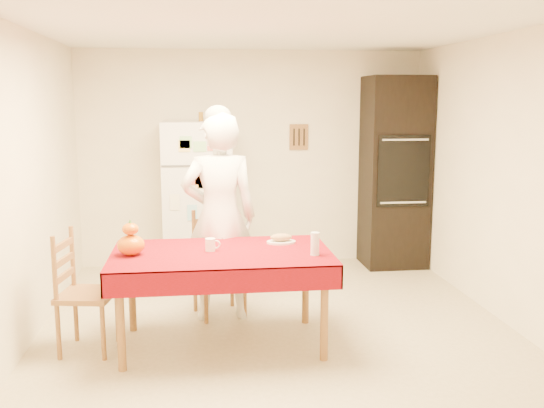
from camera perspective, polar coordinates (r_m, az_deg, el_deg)
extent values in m
plane|color=tan|center=(5.24, 0.53, -11.82)|extent=(4.50, 4.50, 0.00)
cube|color=white|center=(7.14, -1.86, 4.30)|extent=(4.00, 0.02, 2.50)
cube|color=white|center=(2.75, 6.86, -4.56)|extent=(4.00, 0.02, 2.50)
cube|color=white|center=(5.06, -22.50, 1.32)|extent=(0.02, 4.50, 2.50)
cube|color=white|center=(5.55, 21.48, 2.07)|extent=(0.02, 4.50, 2.50)
cube|color=white|center=(4.91, 0.58, 16.45)|extent=(4.00, 4.50, 0.02)
cube|color=brown|center=(7.18, 2.54, 6.32)|extent=(0.22, 0.02, 0.30)
cube|color=white|center=(6.80, -7.02, 0.55)|extent=(0.75, 0.70, 1.70)
cube|color=silver|center=(6.37, -4.74, 5.41)|extent=(0.03, 0.03, 0.25)
cube|color=silver|center=(6.47, -4.65, -1.23)|extent=(0.03, 0.03, 0.60)
cube|color=black|center=(7.19, 11.46, 2.93)|extent=(0.70, 0.60, 2.20)
cube|color=black|center=(6.89, 12.29, 3.04)|extent=(0.59, 0.02, 0.80)
cylinder|color=brown|center=(4.53, -14.06, -10.87)|extent=(0.06, 0.06, 0.71)
cylinder|color=brown|center=(5.26, -13.05, -7.90)|extent=(0.06, 0.06, 0.71)
cylinder|color=brown|center=(4.58, 4.95, -10.34)|extent=(0.06, 0.06, 0.71)
cylinder|color=brown|center=(5.31, 3.18, -7.49)|extent=(0.06, 0.06, 0.71)
cube|color=brown|center=(4.75, -4.77, -4.87)|extent=(1.60, 0.90, 0.04)
cube|color=#600507|center=(4.75, -4.77, -4.56)|extent=(1.70, 1.00, 0.01)
cylinder|color=brown|center=(5.36, -6.23, -8.94)|extent=(0.04, 0.04, 0.43)
cylinder|color=brown|center=(5.67, -7.25, -7.91)|extent=(0.04, 0.04, 0.43)
cylinder|color=brown|center=(5.47, -2.58, -8.51)|extent=(0.04, 0.04, 0.43)
cylinder|color=brown|center=(5.77, -3.78, -7.53)|extent=(0.04, 0.04, 0.43)
cube|color=brown|center=(5.50, -4.99, -5.88)|extent=(0.51, 0.50, 0.04)
cube|color=brown|center=(5.59, -5.58, -2.98)|extent=(0.35, 0.13, 0.50)
cylinder|color=brown|center=(4.78, -15.61, -11.60)|extent=(0.04, 0.04, 0.43)
cylinder|color=brown|center=(4.90, -19.47, -11.30)|extent=(0.04, 0.04, 0.43)
cylinder|color=brown|center=(5.10, -14.35, -10.17)|extent=(0.04, 0.04, 0.43)
cylinder|color=brown|center=(5.21, -17.98, -9.93)|extent=(0.04, 0.04, 0.43)
cube|color=brown|center=(4.92, -16.99, -8.16)|extent=(0.46, 0.48, 0.04)
cube|color=brown|center=(4.91, -19.01, -5.27)|extent=(0.09, 0.36, 0.50)
imported|color=white|center=(5.32, -4.97, -1.27)|extent=(0.68, 0.46, 1.83)
cylinder|color=white|center=(4.77, -5.83, -3.83)|extent=(0.08, 0.08, 0.10)
ellipsoid|color=#CC3704|center=(4.74, -13.13, -3.78)|extent=(0.21, 0.21, 0.16)
ellipsoid|color=#E34205|center=(4.71, -13.19, -2.31)|extent=(0.12, 0.12, 0.09)
cylinder|color=white|center=(4.62, 4.06, -3.75)|extent=(0.07, 0.07, 0.18)
cylinder|color=white|center=(5.01, 0.87, -3.60)|extent=(0.24, 0.24, 0.02)
ellipsoid|color=#9A754C|center=(5.00, 0.87, -3.15)|extent=(0.18, 0.10, 0.06)
cylinder|color=#95641B|center=(6.77, -6.71, 8.17)|extent=(0.05, 0.05, 0.10)
cylinder|color=brown|center=(6.77, -5.79, 8.19)|extent=(0.05, 0.05, 0.10)
cylinder|color=brown|center=(6.77, -5.33, 8.20)|extent=(0.05, 0.05, 0.10)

